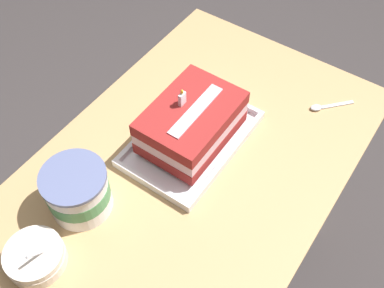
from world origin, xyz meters
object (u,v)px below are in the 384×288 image
at_px(ice_cream_tub, 78,191).
at_px(serving_spoon_near_tray, 322,107).
at_px(foil_tray, 191,140).
at_px(birthday_cake, 191,122).
at_px(bowl_stack, 35,257).

xyz_separation_m(ice_cream_tub, serving_spoon_near_tray, (0.58, -0.32, -0.06)).
bearing_deg(foil_tray, ice_cream_tub, 161.07).
relative_size(foil_tray, birthday_cake, 1.41).
bearing_deg(birthday_cake, bowl_stack, 169.33).
relative_size(ice_cream_tub, serving_spoon_near_tray, 1.41).
bearing_deg(foil_tray, birthday_cake, -90.00).
relative_size(foil_tray, ice_cream_tub, 2.40).
xyz_separation_m(foil_tray, bowl_stack, (-0.45, 0.08, 0.02)).
distance_m(birthday_cake, ice_cream_tub, 0.31).
distance_m(foil_tray, ice_cream_tub, 0.31).
relative_size(birthday_cake, serving_spoon_near_tray, 2.40).
height_order(foil_tray, serving_spoon_near_tray, foil_tray).
bearing_deg(ice_cream_tub, birthday_cake, -18.93).
bearing_deg(ice_cream_tub, bowl_stack, -174.06).
height_order(foil_tray, ice_cream_tub, ice_cream_tub).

